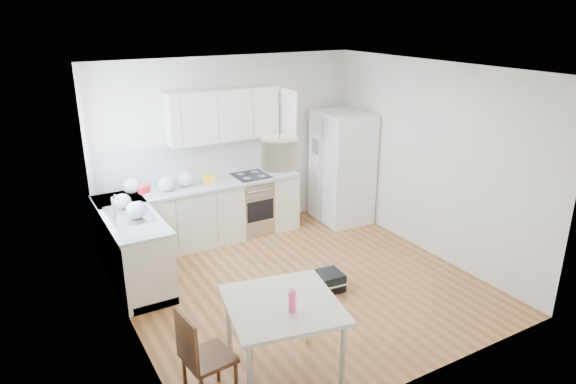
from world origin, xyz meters
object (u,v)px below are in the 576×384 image
object	(u,v)px
dining_table	(282,311)
refrigerator	(343,167)
dining_chair	(209,355)
gym_bag	(323,282)

from	to	relation	value
dining_table	refrigerator	bearing A→B (deg)	57.97
dining_chair	gym_bag	size ratio (longest dim) A/B	1.90
refrigerator	dining_chair	bearing A→B (deg)	-137.57
refrigerator	gym_bag	world-z (taller)	refrigerator
refrigerator	gym_bag	xyz separation A→B (m)	(-1.58, -1.82, -0.79)
gym_bag	dining_table	bearing A→B (deg)	-132.39
dining_table	dining_chair	xyz separation A→B (m)	(-0.72, 0.04, -0.24)
refrigerator	dining_chair	size ratio (longest dim) A/B	1.92
dining_table	gym_bag	world-z (taller)	dining_table
dining_chair	gym_bag	world-z (taller)	dining_chair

